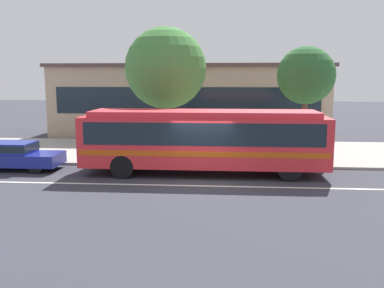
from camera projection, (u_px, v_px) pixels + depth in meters
name	position (u px, v px, depth m)	size (l,w,h in m)	color
ground_plane	(202.00, 181.00, 17.56)	(120.00, 120.00, 0.00)	#35353F
sidewalk_slab	(208.00, 152.00, 24.15)	(60.00, 8.00, 0.12)	#A39B94
lane_stripe_center	(201.00, 186.00, 16.77)	(56.00, 0.16, 0.01)	silver
transit_bus	(204.00, 137.00, 18.64)	(10.66, 2.58, 2.82)	red
sedan_behind_bus	(7.00, 154.00, 19.67)	(4.79, 1.75, 1.29)	navy
pedestrian_waiting_near_sign	(295.00, 140.00, 21.38)	(0.48, 0.48, 1.75)	navy
pedestrian_walking_along_curb	(147.00, 138.00, 22.15)	(0.41, 0.41, 1.73)	#192F44
bus_stop_sign	(273.00, 133.00, 20.07)	(0.08, 0.44, 2.34)	gray
street_tree_near_stop	(166.00, 68.00, 22.52)	(4.33, 4.33, 6.79)	brown
street_tree_mid_block	(306.00, 76.00, 22.48)	(3.07, 3.07, 5.77)	brown
station_building	(190.00, 100.00, 31.58)	(19.64, 7.31, 5.18)	tan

